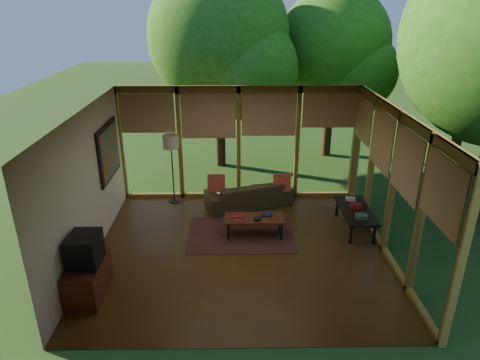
{
  "coord_description": "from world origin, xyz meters",
  "views": [
    {
      "loc": [
        -0.12,
        -7.05,
        4.42
      ],
      "look_at": [
        0.0,
        0.7,
        1.18
      ],
      "focal_mm": 32.0,
      "sensor_mm": 36.0,
      "label": 1
    }
  ],
  "objects_px": {
    "coffee_table": "(255,219)",
    "television": "(85,249)",
    "sofa": "(249,194)",
    "side_console": "(355,211)",
    "media_cabinet": "(89,279)",
    "floor_lamp": "(171,146)"
  },
  "relations": [
    {
      "from": "side_console",
      "to": "media_cabinet",
      "type": "bearing_deg",
      "value": -156.58
    },
    {
      "from": "television",
      "to": "side_console",
      "type": "bearing_deg",
      "value": 23.5
    },
    {
      "from": "floor_lamp",
      "to": "coffee_table",
      "type": "relative_size",
      "value": 1.38
    },
    {
      "from": "coffee_table",
      "to": "side_console",
      "type": "distance_m",
      "value": 2.13
    },
    {
      "from": "coffee_table",
      "to": "side_console",
      "type": "relative_size",
      "value": 0.86
    },
    {
      "from": "television",
      "to": "floor_lamp",
      "type": "relative_size",
      "value": 0.33
    },
    {
      "from": "coffee_table",
      "to": "floor_lamp",
      "type": "bearing_deg",
      "value": 137.96
    },
    {
      "from": "coffee_table",
      "to": "side_console",
      "type": "bearing_deg",
      "value": 7.36
    },
    {
      "from": "television",
      "to": "coffee_table",
      "type": "bearing_deg",
      "value": 33.82
    },
    {
      "from": "media_cabinet",
      "to": "sofa",
      "type": "bearing_deg",
      "value": 50.52
    },
    {
      "from": "coffee_table",
      "to": "television",
      "type": "bearing_deg",
      "value": -146.18
    },
    {
      "from": "television",
      "to": "side_console",
      "type": "distance_m",
      "value": 5.31
    },
    {
      "from": "sofa",
      "to": "coffee_table",
      "type": "bearing_deg",
      "value": 74.46
    },
    {
      "from": "television",
      "to": "coffee_table",
      "type": "xyz_separation_m",
      "value": [
        2.74,
        1.84,
        -0.46
      ]
    },
    {
      "from": "sofa",
      "to": "side_console",
      "type": "relative_size",
      "value": 1.41
    },
    {
      "from": "media_cabinet",
      "to": "side_console",
      "type": "relative_size",
      "value": 0.71
    },
    {
      "from": "sofa",
      "to": "coffee_table",
      "type": "height_order",
      "value": "sofa"
    },
    {
      "from": "sofa",
      "to": "television",
      "type": "xyz_separation_m",
      "value": [
        -2.68,
        -3.28,
        0.56
      ]
    },
    {
      "from": "sofa",
      "to": "floor_lamp",
      "type": "height_order",
      "value": "floor_lamp"
    },
    {
      "from": "sofa",
      "to": "television",
      "type": "bearing_deg",
      "value": 32.74
    },
    {
      "from": "television",
      "to": "side_console",
      "type": "xyz_separation_m",
      "value": [
        4.85,
        2.11,
        -0.44
      ]
    },
    {
      "from": "sofa",
      "to": "media_cabinet",
      "type": "relative_size",
      "value": 1.97
    }
  ]
}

